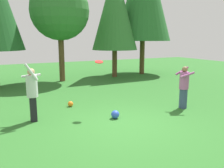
{
  "coord_description": "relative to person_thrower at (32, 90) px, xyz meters",
  "views": [
    {
      "loc": [
        -3.39,
        -5.87,
        2.56
      ],
      "look_at": [
        0.1,
        1.15,
        1.05
      ],
      "focal_mm": 37.9,
      "sensor_mm": 36.0,
      "label": 1
    }
  ],
  "objects": [
    {
      "name": "ground_plane",
      "position": [
        2.43,
        -1.59,
        -1.0
      ],
      "size": [
        40.0,
        40.0,
        0.0
      ],
      "primitive_type": "plane",
      "color": "#2D6B28"
    },
    {
      "name": "ball_blue",
      "position": [
        2.41,
        -0.93,
        -0.87
      ],
      "size": [
        0.27,
        0.27,
        0.27
      ],
      "primitive_type": "sphere",
      "color": "blue",
      "rests_on": "ground_plane"
    },
    {
      "name": "person_catcher",
      "position": [
        5.21,
        -1.01,
        -0.07
      ],
      "size": [
        0.63,
        0.6,
        1.57
      ],
      "rotation": [
        0.0,
        0.0,
        2.89
      ],
      "color": "#38476B",
      "rests_on": "ground_plane"
    },
    {
      "name": "frisbee",
      "position": [
        2.15,
        -0.23,
        0.8
      ],
      "size": [
        0.32,
        0.31,
        0.09
      ],
      "color": "red"
    },
    {
      "name": "ball_orange",
      "position": [
        1.5,
        1.06,
        -0.9
      ],
      "size": [
        0.21,
        0.21,
        0.21
      ],
      "primitive_type": "sphere",
      "color": "orange",
      "rests_on": "ground_plane"
    },
    {
      "name": "person_thrower",
      "position": [
        0.0,
        0.0,
        0.0
      ],
      "size": [
        0.59,
        0.53,
        1.85
      ],
      "rotation": [
        0.0,
        0.0,
        -0.11
      ],
      "color": "black",
      "rests_on": "ground_plane"
    },
    {
      "name": "tree_center",
      "position": [
        2.68,
        6.69,
        3.15
      ],
      "size": [
        3.45,
        3.45,
        5.9
      ],
      "color": "brown",
      "rests_on": "ground_plane"
    },
    {
      "name": "tree_right",
      "position": [
        6.31,
        6.76,
        3.47
      ],
      "size": [
        3.0,
        3.0,
        7.16
      ],
      "color": "brown",
      "rests_on": "ground_plane"
    }
  ]
}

